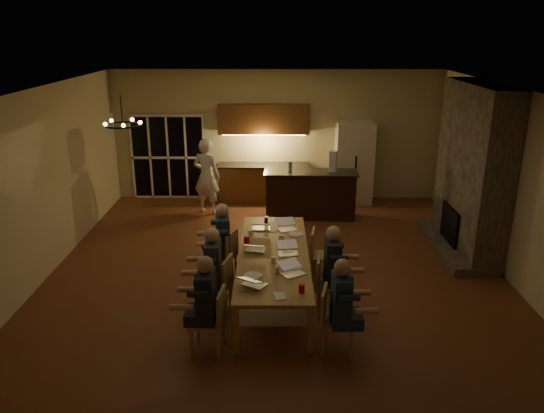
{
  "coord_description": "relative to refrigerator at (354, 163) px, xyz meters",
  "views": [
    {
      "loc": [
        -0.02,
        -8.46,
        4.14
      ],
      "look_at": [
        -0.08,
        0.3,
        1.17
      ],
      "focal_mm": 35.0,
      "sensor_mm": 36.0,
      "label": 1
    }
  ],
  "objects": [
    {
      "name": "laptop_c",
      "position": [
        -2.23,
        -4.8,
        -0.14
      ],
      "size": [
        0.37,
        0.33,
        0.23
      ],
      "primitive_type": null,
      "rotation": [
        0.0,
        0.0,
        2.95
      ],
      "color": "silver",
      "rests_on": "dining_table"
    },
    {
      "name": "bar_bottle",
      "position": [
        -1.58,
        -1.15,
        0.2
      ],
      "size": [
        0.08,
        0.08,
        0.24
      ],
      "primitive_type": "cylinder",
      "color": "#99999E",
      "rests_on": "bar_island"
    },
    {
      "name": "chair_left_near",
      "position": [
        -2.82,
        -6.44,
        -0.55
      ],
      "size": [
        0.49,
        0.49,
        0.89
      ],
      "primitive_type": null,
      "rotation": [
        0.0,
        0.0,
        -1.69
      ],
      "color": "tan",
      "rests_on": "ground"
    },
    {
      "name": "bar_island",
      "position": [
        -1.12,
        -1.14,
        -0.46
      ],
      "size": [
        2.12,
        0.75,
        1.08
      ],
      "primitive_type": "cube",
      "rotation": [
        0.0,
        0.0,
        -0.03
      ],
      "color": "black",
      "rests_on": "ground"
    },
    {
      "name": "plate_near",
      "position": [
        -1.63,
        -5.46,
        -0.24
      ],
      "size": [
        0.23,
        0.23,
        0.02
      ],
      "primitive_type": "cylinder",
      "color": "silver",
      "rests_on": "dining_table"
    },
    {
      "name": "mug_front",
      "position": [
        -1.95,
        -5.28,
        -0.2
      ],
      "size": [
        0.07,
        0.07,
        0.1
      ],
      "primitive_type": "cylinder",
      "color": "silver",
      "rests_on": "dining_table"
    },
    {
      "name": "notepad",
      "position": [
        -1.85,
        -6.33,
        -0.24
      ],
      "size": [
        0.19,
        0.24,
        0.01
      ],
      "primitive_type": "cube",
      "rotation": [
        0.0,
        0.0,
        0.22
      ],
      "color": "white",
      "rests_on": "dining_table"
    },
    {
      "name": "person_left_far",
      "position": [
        -2.8,
        -4.33,
        -0.31
      ],
      "size": [
        0.68,
        0.68,
        1.38
      ],
      "primitive_type": null,
      "rotation": [
        0.0,
        0.0,
        -1.43
      ],
      "color": "#1D3249",
      "rests_on": "ground"
    },
    {
      "name": "plate_left",
      "position": [
        -2.24,
        -5.73,
        -0.24
      ],
      "size": [
        0.26,
        0.26,
        0.02
      ],
      "primitive_type": "cylinder",
      "color": "silver",
      "rests_on": "dining_table"
    },
    {
      "name": "chair_right_near",
      "position": [
        -1.07,
        -6.43,
        -0.55
      ],
      "size": [
        0.52,
        0.52,
        0.89
      ],
      "primitive_type": null,
      "rotation": [
        0.0,
        0.0,
        1.37
      ],
      "color": "tan",
      "rests_on": "ground"
    },
    {
      "name": "laptop_e",
      "position": [
        -2.17,
        -3.84,
        -0.14
      ],
      "size": [
        0.32,
        0.28,
        0.23
      ],
      "primitive_type": null,
      "rotation": [
        0.0,
        0.0,
        3.15
      ],
      "color": "silver",
      "rests_on": "dining_table"
    },
    {
      "name": "right_wall",
      "position": [
        2.12,
        -4.15,
        0.6
      ],
      "size": [
        0.04,
        9.0,
        3.2
      ],
      "primitive_type": "cube",
      "color": "tan",
      "rests_on": "ground"
    },
    {
      "name": "person_right_near",
      "position": [
        -1.07,
        -6.53,
        -0.31
      ],
      "size": [
        0.62,
        0.62,
        1.38
      ],
      "primitive_type": null,
      "rotation": [
        0.0,
        0.0,
        1.61
      ],
      "color": "#1D3249",
      "rests_on": "ground"
    },
    {
      "name": "chair_left_mid",
      "position": [
        -2.83,
        -5.39,
        -0.55
      ],
      "size": [
        0.53,
        0.53,
        0.89
      ],
      "primitive_type": null,
      "rotation": [
        0.0,
        0.0,
        -1.81
      ],
      "color": "tan",
      "rests_on": "ground"
    },
    {
      "name": "laptop_a",
      "position": [
        -2.21,
        -6.0,
        -0.14
      ],
      "size": [
        0.42,
        0.41,
        0.23
      ],
      "primitive_type": null,
      "rotation": [
        0.0,
        0.0,
        2.58
      ],
      "color": "silver",
      "rests_on": "dining_table"
    },
    {
      "name": "laptop_d",
      "position": [
        -1.71,
        -4.95,
        -0.14
      ],
      "size": [
        0.36,
        0.32,
        0.23
      ],
      "primitive_type": null,
      "rotation": [
        0.0,
        0.0,
        0.14
      ],
      "color": "silver",
      "rests_on": "dining_table"
    },
    {
      "name": "chair_left_far",
      "position": [
        -2.83,
        -4.32,
        -0.55
      ],
      "size": [
        0.56,
        0.56,
        0.89
      ],
      "primitive_type": null,
      "rotation": [
        0.0,
        0.0,
        -1.92
      ],
      "color": "tan",
      "rests_on": "ground"
    },
    {
      "name": "chandelier",
      "position": [
        -4.21,
        -4.71,
        1.75
      ],
      "size": [
        0.56,
        0.56,
        0.03
      ],
      "primitive_type": "torus",
      "color": "black",
      "rests_on": "ceiling"
    },
    {
      "name": "refrigerator",
      "position": [
        0.0,
        0.0,
        0.0
      ],
      "size": [
        0.9,
        0.68,
        2.0
      ],
      "primitive_type": "cube",
      "color": "#ECDFC6",
      "rests_on": "ground"
    },
    {
      "name": "person_right_mid",
      "position": [
        -1.06,
        -5.35,
        -0.31
      ],
      "size": [
        0.61,
        0.61,
        1.38
      ],
      "primitive_type": null,
      "rotation": [
        0.0,
        0.0,
        1.58
      ],
      "color": "#252830",
      "rests_on": "ground"
    },
    {
      "name": "back_wall",
      "position": [
        -1.9,
        0.37,
        0.6
      ],
      "size": [
        8.0,
        0.04,
        3.2
      ],
      "primitive_type": "cube",
      "color": "tan",
      "rests_on": "ground"
    },
    {
      "name": "floor",
      "position": [
        -1.9,
        -4.15,
        -1.0
      ],
      "size": [
        9.0,
        9.0,
        0.0
      ],
      "primitive_type": "plane",
      "color": "brown",
      "rests_on": "ground"
    },
    {
      "name": "chair_right_far",
      "position": [
        -1.08,
        -4.3,
        -0.55
      ],
      "size": [
        0.5,
        0.5,
        0.89
      ],
      "primitive_type": null,
      "rotation": [
        0.0,
        0.0,
        1.43
      ],
      "color": "tan",
      "rests_on": "ground"
    },
    {
      "name": "person_left_mid",
      "position": [
        -2.84,
        -5.44,
        -0.31
      ],
      "size": [
        0.61,
        0.61,
        1.38
      ],
      "primitive_type": null,
      "rotation": [
        0.0,
        0.0,
        -1.56
      ],
      "color": "#31353A",
      "rests_on": "ground"
    },
    {
      "name": "french_doors",
      "position": [
        -4.6,
        0.32,
        0.05
      ],
      "size": [
        1.86,
        0.08,
        2.1
      ],
      "primitive_type": "cube",
      "color": "black",
      "rests_on": "ground"
    },
    {
      "name": "person_left_near",
      "position": [
        -2.82,
        -6.45,
        -0.31
      ],
      "size": [
        0.62,
        0.62,
        1.38
      ],
      "primitive_type": null,
      "rotation": [
        0.0,
        0.0,
        -1.61
      ],
      "color": "#252830",
      "rests_on": "ground"
    },
    {
      "name": "fireplace",
      "position": [
        1.8,
        -2.95,
        0.6
      ],
      "size": [
        0.58,
        2.5,
        3.2
      ],
      "primitive_type": "cube",
      "color": "#685F51",
      "rests_on": "ground"
    },
    {
      "name": "chair_right_mid",
      "position": [
        -1.07,
        -5.42,
        -0.55
      ],
      "size": [
        0.49,
        0.49,
        0.89
      ],
      "primitive_type": null,
      "rotation": [
        0.0,
        0.0,
        1.45
      ],
      "color": "tan",
      "rests_on": "ground"
    },
    {
      "name": "bar_blender",
      "position": [
        -0.63,
        -1.12,
        0.31
      ],
      "size": [
        0.19,
        0.19,
        0.46
      ],
      "primitive_type": "cube",
      "rotation": [
        0.0,
        0.0,
        -0.34
      ],
      "color": "silver",
      "rests_on": "bar_island"
    },
    {
      "name": "laptop_b",
      "position": [
        -1.66,
        -5.67,
        -0.14
      ],
      "size": [
        0.42,
        0.41,
        0.23
      ],
      "primitive_type": null,
      "rotation": [
        0.0,
        0.0,
        0.55
      ],
      "color": "silver",
      "rests_on": "dining_table"
    },
    {
      "name": "redcup_near",
      "position": [
        -1.56,
        -6.22,
        -0.19
      ],
      "size": [
        0.08,
        0.08,
        0.12
      ],
      "primitive_type": "cylinder",
      "color": "#B70C1A",
      "rests_on": "dining_table"
    },
    {
      "name": "plate_far",
      "position": [
        -1.56,
        -4.12,
        -0.24
      ],
      "size": [
        0.25,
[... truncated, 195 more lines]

